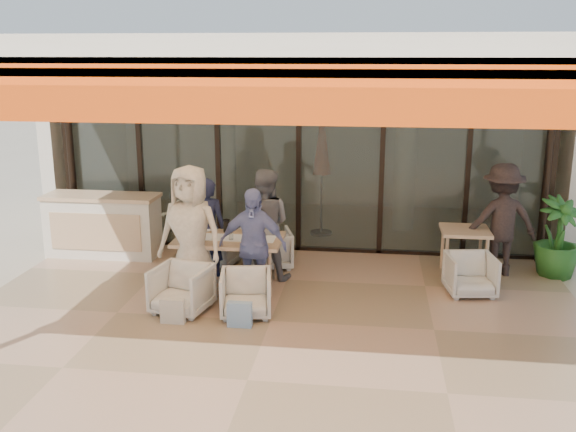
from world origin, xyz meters
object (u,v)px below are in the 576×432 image
(diner_cream, at_px, (191,233))
(side_table, at_px, (465,236))
(chair_far_right, at_px, (270,247))
(chair_near_left, at_px, (182,287))
(dining_table, at_px, (229,242))
(diner_grey, at_px, (264,225))
(diner_periwinkle, at_px, (253,246))
(side_chair, at_px, (471,273))
(potted_palm, at_px, (558,238))
(host_counter, at_px, (103,225))
(standing_woman, at_px, (501,220))
(chair_far_left, at_px, (217,245))
(chair_near_right, at_px, (246,292))
(diner_navy, at_px, (208,228))

(diner_cream, xyz_separation_m, side_table, (3.77, 1.36, -0.29))
(chair_far_right, relative_size, chair_near_left, 0.98)
(dining_table, relative_size, chair_far_right, 2.22)
(chair_near_left, xyz_separation_m, diner_grey, (0.84, 1.40, 0.48))
(diner_periwinkle, distance_m, side_chair, 3.03)
(side_table, xyz_separation_m, potted_palm, (1.37, 0.21, -0.03))
(host_counter, relative_size, standing_woman, 1.08)
(chair_far_left, xyz_separation_m, standing_woman, (4.30, 0.10, 0.53))
(dining_table, xyz_separation_m, side_table, (3.36, 0.90, -0.05))
(host_counter, xyz_separation_m, chair_far_right, (2.79, -0.21, -0.19))
(chair_near_right, bearing_deg, diner_cream, 139.58)
(chair_near_left, distance_m, side_chair, 3.93)
(side_table, relative_size, standing_woman, 0.44)
(diner_navy, xyz_separation_m, diner_periwinkle, (0.84, -0.90, 0.03))
(dining_table, bearing_deg, chair_near_right, -65.87)
(chair_near_right, xyz_separation_m, diner_grey, (0.00, 1.40, 0.50))
(diner_navy, height_order, diner_grey, diner_grey)
(diner_cream, bearing_deg, chair_far_left, 100.92)
(dining_table, xyz_separation_m, chair_near_right, (0.43, -0.96, -0.36))
(diner_navy, bearing_deg, diner_cream, 94.61)
(chair_far_left, height_order, side_table, side_table)
(host_counter, relative_size, potted_palm, 1.53)
(diner_navy, bearing_deg, potted_palm, -168.00)
(dining_table, height_order, chair_far_right, dining_table)
(chair_far_right, xyz_separation_m, chair_near_right, (0.00, -1.90, -0.01))
(chair_far_right, distance_m, chair_near_left, 2.08)
(side_table, height_order, potted_palm, potted_palm)
(side_chair, bearing_deg, diner_periwinkle, -176.64)
(standing_woman, bearing_deg, diner_grey, -1.67)
(chair_near_right, bearing_deg, dining_table, 104.48)
(dining_table, xyz_separation_m, chair_far_right, (0.43, 0.94, -0.35))
(chair_far_left, xyz_separation_m, potted_palm, (5.14, 0.17, 0.28))
(host_counter, xyz_separation_m, diner_navy, (1.95, -0.71, 0.22))
(side_table, bearing_deg, diner_cream, -160.23)
(dining_table, xyz_separation_m, diner_grey, (0.43, 0.44, 0.14))
(diner_grey, bearing_deg, side_chair, 173.69)
(chair_near_left, xyz_separation_m, diner_navy, (0.00, 1.40, 0.41))
(dining_table, relative_size, diner_navy, 1.00)
(dining_table, relative_size, chair_near_left, 2.17)
(chair_far_right, bearing_deg, chair_near_left, 49.56)
(diner_periwinkle, relative_size, potted_palm, 1.29)
(chair_far_left, distance_m, standing_woman, 4.33)
(dining_table, bearing_deg, diner_periwinkle, -46.80)
(diner_cream, bearing_deg, diner_navy, 100.92)
(chair_far_left, distance_m, chair_far_right, 0.84)
(chair_near_left, distance_m, diner_navy, 1.46)
(chair_far_left, height_order, diner_cream, diner_cream)
(diner_periwinkle, height_order, standing_woman, standing_woman)
(host_counter, distance_m, potted_palm, 7.10)
(chair_far_right, bearing_deg, chair_far_left, -16.59)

